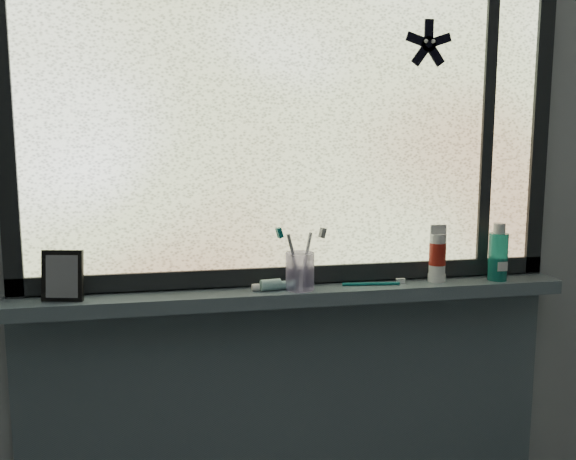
# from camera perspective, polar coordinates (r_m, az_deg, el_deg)

# --- Properties ---
(wall_back) EXTENTS (3.00, 0.01, 2.50)m
(wall_back) POSITION_cam_1_polar(r_m,az_deg,el_deg) (1.89, 0.30, 2.13)
(wall_back) COLOR #9EA3A8
(wall_back) RESTS_ON ground
(windowsill) EXTENTS (1.62, 0.14, 0.04)m
(windowsill) POSITION_cam_1_polar(r_m,az_deg,el_deg) (1.87, 0.75, -5.78)
(windowsill) COLOR slate
(windowsill) RESTS_ON wall_back
(sill_apron) EXTENTS (1.62, 0.02, 0.98)m
(sill_apron) POSITION_cam_1_polar(r_m,az_deg,el_deg) (2.11, 0.38, -18.91)
(sill_apron) COLOR slate
(sill_apron) RESTS_ON floor
(window_pane) EXTENTS (1.50, 0.01, 1.00)m
(window_pane) POSITION_cam_1_polar(r_m,az_deg,el_deg) (1.86, 0.45, 10.64)
(window_pane) COLOR silver
(window_pane) RESTS_ON wall_back
(frame_bottom) EXTENTS (1.60, 0.03, 0.05)m
(frame_bottom) POSITION_cam_1_polar(r_m,az_deg,el_deg) (1.90, 0.45, -3.96)
(frame_bottom) COLOR black
(frame_bottom) RESTS_ON windowsill
(frame_left) EXTENTS (0.05, 0.03, 1.10)m
(frame_left) POSITION_cam_1_polar(r_m,az_deg,el_deg) (1.86, -23.99, 9.89)
(frame_left) COLOR black
(frame_left) RESTS_ON wall_back
(frame_right) EXTENTS (0.05, 0.03, 1.10)m
(frame_right) POSITION_cam_1_polar(r_m,az_deg,el_deg) (2.15, 21.46, 9.80)
(frame_right) COLOR black
(frame_right) RESTS_ON wall_back
(frame_mullion) EXTENTS (0.03, 0.03, 1.00)m
(frame_mullion) POSITION_cam_1_polar(r_m,az_deg,el_deg) (2.06, 17.30, 10.08)
(frame_mullion) COLOR black
(frame_mullion) RESTS_ON wall_back
(starfish_sticker) EXTENTS (0.15, 0.02, 0.15)m
(starfish_sticker) POSITION_cam_1_polar(r_m,az_deg,el_deg) (1.98, 12.38, 15.85)
(starfish_sticker) COLOR black
(starfish_sticker) RESTS_ON window_pane
(vanity_mirror) EXTENTS (0.12, 0.08, 0.14)m
(vanity_mirror) POSITION_cam_1_polar(r_m,az_deg,el_deg) (1.82, -19.41, -3.84)
(vanity_mirror) COLOR black
(vanity_mirror) RESTS_ON windowsill
(toothpaste_tube) EXTENTS (0.18, 0.05, 0.03)m
(toothpaste_tube) POSITION_cam_1_polar(r_m,az_deg,el_deg) (1.84, -0.97, -4.86)
(toothpaste_tube) COLOR white
(toothpaste_tube) RESTS_ON windowsill
(toothbrush_cup) EXTENTS (0.10, 0.10, 0.11)m
(toothbrush_cup) POSITION_cam_1_polar(r_m,az_deg,el_deg) (1.84, 1.06, -3.68)
(toothbrush_cup) COLOR #B9AAE1
(toothbrush_cup) RESTS_ON windowsill
(toothbrush_lying) EXTENTS (0.21, 0.05, 0.01)m
(toothbrush_lying) POSITION_cam_1_polar(r_m,az_deg,el_deg) (1.91, 7.39, -4.70)
(toothbrush_lying) COLOR #0B6969
(toothbrush_lying) RESTS_ON windowsill
(mouthwash_bottle) EXTENTS (0.07, 0.07, 0.14)m
(mouthwash_bottle) POSITION_cam_1_polar(r_m,az_deg,el_deg) (2.05, 18.19, -1.86)
(mouthwash_bottle) COLOR teal
(mouthwash_bottle) RESTS_ON windowsill
(cream_tube) EXTENTS (0.06, 0.06, 0.12)m
(cream_tube) POSITION_cam_1_polar(r_m,az_deg,el_deg) (1.98, 13.15, -1.86)
(cream_tube) COLOR silver
(cream_tube) RESTS_ON windowsill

